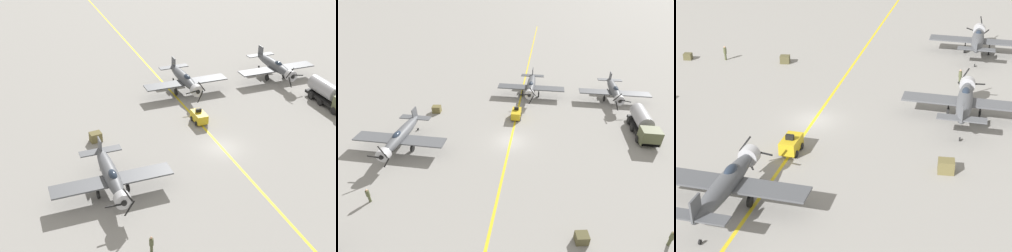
{
  "view_description": "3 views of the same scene",
  "coord_description": "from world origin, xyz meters",
  "views": [
    {
      "loc": [
        21.82,
        40.58,
        28.32
      ],
      "look_at": [
        6.33,
        -0.71,
        3.71
      ],
      "focal_mm": 50.0,
      "sensor_mm": 36.0,
      "label": 1
    },
    {
      "loc": [
        -3.72,
        29.61,
        20.85
      ],
      "look_at": [
        0.38,
        1.83,
        3.53
      ],
      "focal_mm": 28.0,
      "sensor_mm": 36.0,
      "label": 2
    },
    {
      "loc": [
        15.0,
        -46.38,
        23.62
      ],
      "look_at": [
        4.59,
        -6.19,
        2.94
      ],
      "focal_mm": 60.0,
      "sensor_mm": 36.0,
      "label": 3
    }
  ],
  "objects": [
    {
      "name": "ground_plane",
      "position": [
        0.0,
        0.0,
        0.0
      ],
      "size": [
        400.0,
        400.0,
        0.0
      ],
      "primitive_type": "plane",
      "color": "gray"
    },
    {
      "name": "taxiway_stripe",
      "position": [
        0.0,
        0.0,
        0.0
      ],
      "size": [
        0.3,
        160.0,
        0.01
      ],
      "primitive_type": "cube",
      "color": "yellow",
      "rests_on": "ground"
    },
    {
      "name": "airplane_near_left",
      "position": [
        -16.38,
        -15.24,
        2.01
      ],
      "size": [
        12.0,
        9.98,
        3.65
      ],
      "rotation": [
        0.0,
        0.0,
        0.07
      ],
      "color": "#515358",
      "rests_on": "ground"
    },
    {
      "name": "airplane_mid_right",
      "position": [
        13.9,
        3.78,
        2.01
      ],
      "size": [
        12.0,
        9.98,
        3.65
      ],
      "rotation": [
        0.0,
        0.0,
        0.28
      ],
      "color": "#56585D",
      "rests_on": "ground"
    },
    {
      "name": "airplane_near_center",
      "position": [
        -1.73,
        -15.36,
        2.01
      ],
      "size": [
        12.0,
        9.98,
        3.65
      ],
      "rotation": [
        0.0,
        0.0,
        0.28
      ],
      "color": "#4C4E53",
      "rests_on": "ground"
    },
    {
      "name": "fuel_tanker",
      "position": [
        -18.45,
        -4.74,
        1.51
      ],
      "size": [
        2.67,
        8.0,
        2.98
      ],
      "color": "black",
      "rests_on": "ground"
    },
    {
      "name": "tow_tractor",
      "position": [
        -0.02,
        -6.5,
        0.79
      ],
      "size": [
        1.57,
        2.6,
        1.79
      ],
      "color": "gold",
      "rests_on": "ground"
    },
    {
      "name": "ground_crew_inspecting",
      "position": [
        12.91,
        12.92,
        0.93
      ],
      "size": [
        0.37,
        0.37,
        1.71
      ],
      "color": "#515638",
      "rests_on": "ground"
    },
    {
      "name": "supply_crate_by_tanker",
      "position": [
        13.2,
        -6.53,
        0.55
      ],
      "size": [
        1.44,
        1.25,
        1.1
      ],
      "primitive_type": "cube",
      "rotation": [
        0.0,
        0.0,
        0.11
      ],
      "color": "brown",
      "rests_on": "ground"
    }
  ]
}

